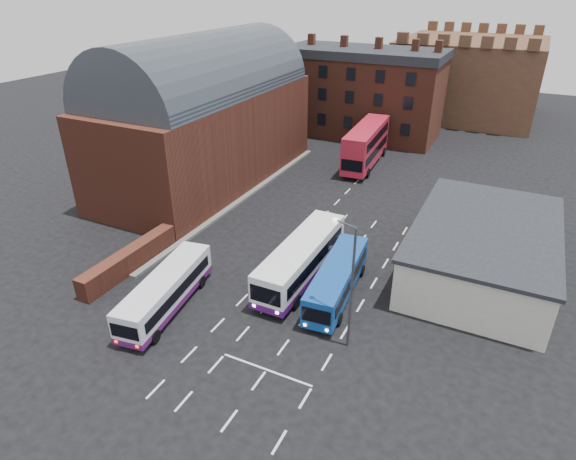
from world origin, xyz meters
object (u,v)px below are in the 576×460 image
at_px(bus_blue, 337,278).
at_px(bus_white_outbound, 166,290).
at_px(bus_red_double, 366,145).
at_px(street_lamp, 348,275).
at_px(pedestrian_beige, 119,319).
at_px(pedestrian_red, 132,308).
at_px(bus_white_inbound, 301,257).

bearing_deg(bus_blue, bus_white_outbound, 28.06).
relative_size(bus_white_outbound, bus_red_double, 0.80).
relative_size(street_lamp, pedestrian_beige, 4.90).
xyz_separation_m(bus_white_outbound, pedestrian_red, (-1.55, -1.87, -0.81)).
distance_m(bus_white_outbound, bus_blue, 12.23).
bearing_deg(bus_white_inbound, pedestrian_beige, 53.19).
bearing_deg(bus_white_outbound, bus_white_inbound, 39.67).
bearing_deg(street_lamp, pedestrian_red, -164.48).
height_order(bus_blue, street_lamp, street_lamp).
xyz_separation_m(bus_white_inbound, pedestrian_red, (-8.42, -9.62, -1.10)).
distance_m(bus_white_inbound, bus_blue, 3.55).
bearing_deg(street_lamp, bus_blue, 116.56).
bearing_deg(pedestrian_red, bus_blue, -178.64).
bearing_deg(pedestrian_beige, street_lamp, -164.88).
bearing_deg(bus_white_inbound, bus_white_outbound, 48.28).
relative_size(bus_red_double, pedestrian_red, 8.21).
distance_m(bus_white_outbound, pedestrian_beige, 3.64).
relative_size(bus_white_outbound, bus_white_inbound, 0.86).
height_order(bus_blue, pedestrian_beige, bus_blue).
relative_size(bus_blue, bus_red_double, 0.79).
bearing_deg(pedestrian_beige, bus_white_inbound, -132.59).
height_order(bus_red_double, street_lamp, street_lamp).
xyz_separation_m(bus_white_inbound, street_lamp, (5.69, -5.70, 3.35)).
relative_size(bus_blue, pedestrian_beige, 5.59).
xyz_separation_m(street_lamp, pedestrian_red, (-14.11, -3.92, -4.45)).
xyz_separation_m(bus_white_outbound, bus_red_double, (3.28, 34.32, 1.05)).
bearing_deg(pedestrian_red, pedestrian_beige, 62.95).
xyz_separation_m(bus_blue, pedestrian_beige, (-11.60, -9.98, -0.68)).
distance_m(bus_red_double, street_lamp, 33.68).
bearing_deg(bus_white_outbound, pedestrian_beige, -121.08).
relative_size(street_lamp, pedestrian_red, 5.66).
distance_m(street_lamp, pedestrian_beige, 15.53).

